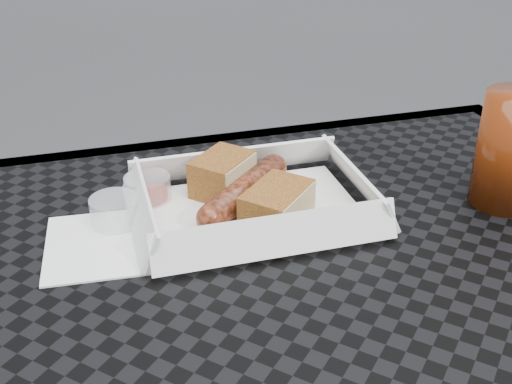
% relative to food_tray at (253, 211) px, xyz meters
% --- Properties ---
extents(food_tray, '(0.22, 0.15, 0.00)m').
position_rel_food_tray_xyz_m(food_tray, '(0.00, 0.00, 0.00)').
color(food_tray, white).
rests_on(food_tray, patio_table).
extents(bratwurst, '(0.12, 0.12, 0.03)m').
position_rel_food_tray_xyz_m(bratwurst, '(-0.01, 0.02, 0.02)').
color(bratwurst, maroon).
rests_on(bratwurst, food_tray).
extents(bread_near, '(0.08, 0.08, 0.04)m').
position_rel_food_tray_xyz_m(bread_near, '(-0.02, 0.05, 0.02)').
color(bread_near, '#8D5F23').
rests_on(bread_near, food_tray).
extents(bread_far, '(0.09, 0.09, 0.04)m').
position_rel_food_tray_xyz_m(bread_far, '(0.02, -0.03, 0.02)').
color(bread_far, '#8D5F23').
rests_on(bread_far, food_tray).
extents(veg_garnish, '(0.03, 0.03, 0.00)m').
position_rel_food_tray_xyz_m(veg_garnish, '(0.07, -0.05, 0.00)').
color(veg_garnish, '#D34709').
rests_on(veg_garnish, food_tray).
extents(napkin, '(0.13, 0.13, 0.00)m').
position_rel_food_tray_xyz_m(napkin, '(-0.15, -0.02, -0.00)').
color(napkin, white).
rests_on(napkin, patio_table).
extents(condiment_cup_sauce, '(0.05, 0.05, 0.03)m').
position_rel_food_tray_xyz_m(condiment_cup_sauce, '(-0.10, 0.05, 0.01)').
color(condiment_cup_sauce, maroon).
rests_on(condiment_cup_sauce, patio_table).
extents(condiment_cup_empty, '(0.05, 0.05, 0.03)m').
position_rel_food_tray_xyz_m(condiment_cup_empty, '(-0.14, 0.02, 0.01)').
color(condiment_cup_empty, silver).
rests_on(condiment_cup_empty, patio_table).
extents(drink_glass, '(0.07, 0.07, 0.12)m').
position_rel_food_tray_xyz_m(drink_glass, '(0.26, -0.05, 0.06)').
color(drink_glass, '#5B1F07').
rests_on(drink_glass, patio_table).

